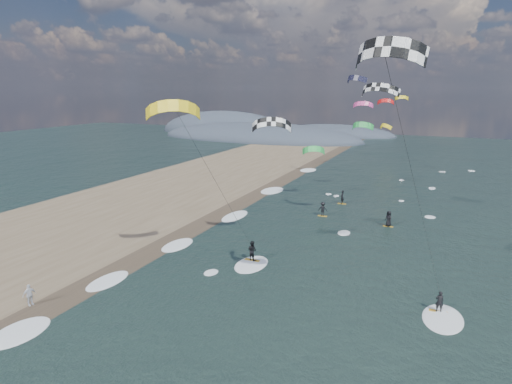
% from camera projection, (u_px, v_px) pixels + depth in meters
% --- Properties ---
extents(ground, '(260.00, 260.00, 0.00)m').
position_uv_depth(ground, '(185.00, 359.00, 24.24)').
color(ground, black).
rests_on(ground, ground).
extents(sand_strip, '(26.00, 240.00, 0.00)m').
position_uv_depth(sand_strip, '(38.00, 242.00, 42.68)').
color(sand_strip, brown).
rests_on(sand_strip, ground).
extents(wet_sand_strip, '(3.00, 240.00, 0.00)m').
position_uv_depth(wet_sand_strip, '(134.00, 261.00, 37.89)').
color(wet_sand_strip, '#382D23').
rests_on(wet_sand_strip, ground).
extents(coastal_hills, '(80.00, 41.00, 15.00)m').
position_uv_depth(coastal_hills, '(254.00, 136.00, 137.69)').
color(coastal_hills, '#3D4756').
rests_on(coastal_hills, ground).
extents(kitesurfer_near_a, '(7.56, 8.51, 17.84)m').
position_uv_depth(kitesurfer_near_a, '(399.00, 121.00, 23.16)').
color(kitesurfer_near_a, '#BD8C21').
rests_on(kitesurfer_near_a, ground).
extents(kitesurfer_near_b, '(7.19, 9.16, 14.70)m').
position_uv_depth(kitesurfer_near_b, '(200.00, 158.00, 32.91)').
color(kitesurfer_near_b, '#BD8C21').
rests_on(kitesurfer_near_b, ground).
extents(far_kitesurfers, '(8.85, 8.18, 1.83)m').
position_uv_depth(far_kitesurfers, '(348.00, 209.00, 50.86)').
color(far_kitesurfers, '#BD8C21').
rests_on(far_kitesurfers, ground).
extents(bg_kite_field, '(12.86, 76.55, 10.85)m').
position_uv_depth(bg_kite_field, '(365.00, 106.00, 67.83)').
color(bg_kite_field, gray).
rests_on(bg_kite_field, ground).
extents(shoreline_surf, '(2.40, 79.40, 0.11)m').
position_uv_depth(shoreline_surf, '(176.00, 246.00, 41.62)').
color(shoreline_surf, white).
rests_on(shoreline_surf, ground).
extents(beach_walker, '(0.61, 0.99, 1.58)m').
position_uv_depth(beach_walker, '(29.00, 295.00, 30.07)').
color(beach_walker, silver).
rests_on(beach_walker, ground).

